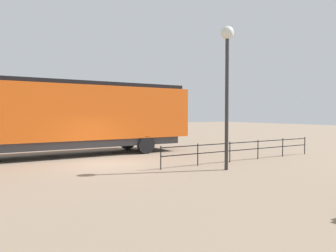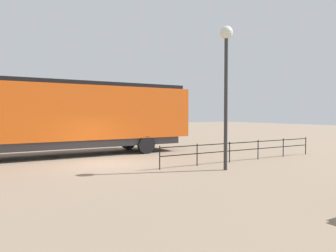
{
  "view_description": "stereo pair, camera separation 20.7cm",
  "coord_description": "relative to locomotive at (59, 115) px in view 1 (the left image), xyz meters",
  "views": [
    {
      "loc": [
        14.62,
        -5.24,
        2.5
      ],
      "look_at": [
        -0.59,
        3.94,
        1.79
      ],
      "focal_mm": 33.09,
      "sensor_mm": 36.0,
      "label": 1
    },
    {
      "loc": [
        14.72,
        -5.07,
        2.5
      ],
      "look_at": [
        -0.59,
        3.94,
        1.79
      ],
      "focal_mm": 33.09,
      "sensor_mm": 36.0,
      "label": 2
    }
  ],
  "objects": [
    {
      "name": "ground_plane",
      "position": [
        3.99,
        1.37,
        -2.43
      ],
      "size": [
        120.0,
        120.0,
        0.0
      ],
      "primitive_type": "plane",
      "color": "#84705B"
    },
    {
      "name": "locomotive",
      "position": [
        0.0,
        0.0,
        0.0
      ],
      "size": [
        3.15,
        17.13,
        4.37
      ],
      "color": "#D15114",
      "rests_on": "ground_plane"
    },
    {
      "name": "lamp_post",
      "position": [
        8.24,
        5.42,
        2.21
      ],
      "size": [
        0.57,
        0.57,
        6.32
      ],
      "color": "#2D2D2D",
      "rests_on": "ground_plane"
    },
    {
      "name": "platform_fence",
      "position": [
        6.7,
        8.06,
        -1.73
      ],
      "size": [
        0.05,
        10.29,
        1.06
      ],
      "color": "black",
      "rests_on": "ground_plane"
    }
  ]
}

